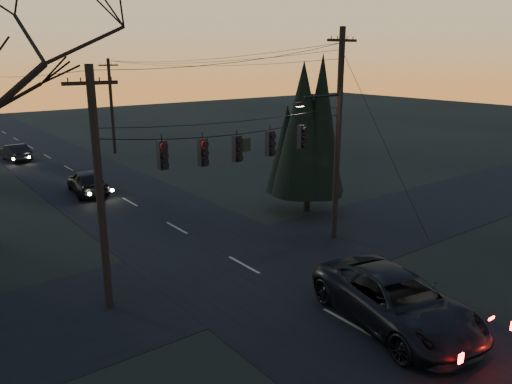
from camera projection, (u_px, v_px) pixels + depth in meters
ground_plane at (454, 382)px, 13.85m from camera, size 160.00×160.00×0.00m
main_road at (144, 210)px, 29.21m from camera, size 8.00×120.00×0.02m
cross_road at (244, 265)px, 21.53m from camera, size 60.00×7.00×0.02m
utility_pole_right at (334, 238)px, 24.74m from camera, size 5.00×0.30×10.00m
utility_pole_left at (110, 306)px, 18.03m from camera, size 1.80×0.30×8.50m
utility_pole_far_r at (115, 153)px, 46.24m from camera, size 1.80×0.30×8.50m
span_signal_assembly at (238, 147)px, 20.01m from camera, size 11.50×0.44×1.62m
evergreen_right at (309, 128)px, 27.77m from camera, size 3.89×3.89×8.50m
suv_near at (396, 301)px, 16.52m from camera, size 4.17×6.88×1.78m
sedan_oncoming_a at (88, 182)px, 32.39m from camera, size 2.43×4.95×1.62m
sedan_oncoming_b at (15, 152)px, 42.72m from camera, size 1.93×4.41×1.41m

